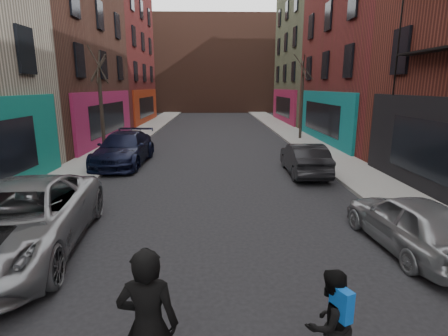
{
  "coord_description": "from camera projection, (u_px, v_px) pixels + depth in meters",
  "views": [
    {
      "loc": [
        -0.06,
        -1.32,
        3.83
      ],
      "look_at": [
        0.19,
        8.2,
        1.6
      ],
      "focal_mm": 28.0,
      "sensor_mm": 36.0,
      "label": 1
    }
  ],
  "objects": [
    {
      "name": "tree_left_far",
      "position": [
        100.0,
        95.0,
        18.74
      ],
      "size": [
        2.0,
        2.0,
        6.5
      ],
      "primitive_type": null,
      "color": "black",
      "rests_on": "sidewalk_left"
    },
    {
      "name": "parked_right_far",
      "position": [
        412.0,
        223.0,
        8.27
      ],
      "size": [
        1.94,
        4.12,
        1.36
      ],
      "primitive_type": "imported",
      "rotation": [
        0.0,
        0.0,
        3.22
      ],
      "color": "gray",
      "rests_on": "ground"
    },
    {
      "name": "parked_left_far",
      "position": [
        19.0,
        220.0,
        8.07
      ],
      "size": [
        3.36,
        6.2,
        1.65
      ],
      "primitive_type": "imported",
      "rotation": [
        0.0,
        0.0,
        0.11
      ],
      "color": "gray",
      "rests_on": "ground"
    },
    {
      "name": "pedestrian",
      "position": [
        329.0,
        323.0,
        4.62
      ],
      "size": [
        0.92,
        0.83,
        1.53
      ],
      "rotation": [
        0.0,
        0.0,
        3.56
      ],
      "color": "black",
      "rests_on": "ground"
    },
    {
      "name": "tree_right_far",
      "position": [
        302.0,
        91.0,
        24.87
      ],
      "size": [
        2.0,
        2.0,
        6.8
      ],
      "primitive_type": null,
      "color": "black",
      "rests_on": "sidewalk_right"
    },
    {
      "name": "skateboarder",
      "position": [
        148.0,
        326.0,
        4.09
      ],
      "size": [
        0.72,
        0.48,
        1.98
      ],
      "primitive_type": "imported",
      "rotation": [
        0.0,
        0.0,
        3.14
      ],
      "color": "black",
      "rests_on": "skateboard"
    },
    {
      "name": "parked_right_end",
      "position": [
        304.0,
        159.0,
        15.46
      ],
      "size": [
        1.57,
        4.27,
        1.4
      ],
      "primitive_type": "imported",
      "rotation": [
        0.0,
        0.0,
        3.12
      ],
      "color": "black",
      "rests_on": "ground"
    },
    {
      "name": "building_far",
      "position": [
        215.0,
        66.0,
        55.06
      ],
      "size": [
        40.0,
        10.0,
        14.0
      ],
      "primitive_type": "cube",
      "color": "#47281E",
      "rests_on": "ground"
    },
    {
      "name": "sidewalk_left",
      "position": [
        146.0,
        130.0,
        31.18
      ],
      "size": [
        2.5,
        84.0,
        0.13
      ],
      "primitive_type": "cube",
      "color": "gray",
      "rests_on": "ground"
    },
    {
      "name": "sidewalk_right",
      "position": [
        285.0,
        129.0,
        31.5
      ],
      "size": [
        2.5,
        84.0,
        0.13
      ],
      "primitive_type": "cube",
      "color": "gray",
      "rests_on": "ground"
    },
    {
      "name": "parked_left_end",
      "position": [
        124.0,
        149.0,
        17.42
      ],
      "size": [
        2.38,
        5.56,
        1.6
      ],
      "primitive_type": "imported",
      "rotation": [
        0.0,
        0.0,
        -0.03
      ],
      "color": "black",
      "rests_on": "ground"
    }
  ]
}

